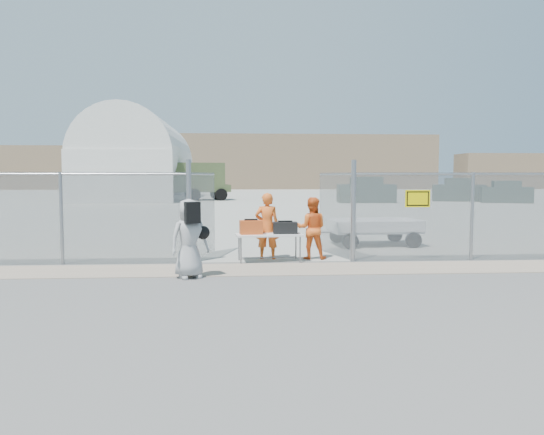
{
  "coord_description": "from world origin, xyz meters",
  "views": [
    {
      "loc": [
        -0.86,
        -10.8,
        2.09
      ],
      "look_at": [
        0.0,
        2.0,
        1.1
      ],
      "focal_mm": 35.0,
      "sensor_mm": 36.0,
      "label": 1
    }
  ],
  "objects": [
    {
      "name": "parked_vehicle_mid",
      "position": [
        17.92,
        32.94,
        0.96
      ],
      "size": [
        4.63,
        3.15,
        1.92
      ],
      "primitive_type": null,
      "rotation": [
        0.0,
        0.0,
        -0.32
      ],
      "color": "#38443A",
      "rests_on": "ground"
    },
    {
      "name": "parked_vehicle_near",
      "position": [
        9.5,
        31.03,
        1.01
      ],
      "size": [
        4.55,
        2.23,
        2.02
      ],
      "primitive_type": null,
      "rotation": [
        0.0,
        0.0,
        -0.05
      ],
      "color": "#38443A",
      "rests_on": "ground"
    },
    {
      "name": "black_duffel",
      "position": [
        0.34,
        2.14,
        0.83
      ],
      "size": [
        0.59,
        0.36,
        0.28
      ],
      "primitive_type": "cube",
      "rotation": [
        0.0,
        0.0,
        -0.02
      ],
      "color": "black",
      "rests_on": "folding_table"
    },
    {
      "name": "dirt_strip",
      "position": [
        0.0,
        1.0,
        0.01
      ],
      "size": [
        44.0,
        1.6,
        0.01
      ],
      "primitive_type": "cube",
      "color": "gray",
      "rests_on": "ground"
    },
    {
      "name": "folding_table",
      "position": [
        -0.06,
        2.1,
        0.34
      ],
      "size": [
        1.67,
        0.81,
        0.69
      ],
      "primitive_type": null,
      "rotation": [
        0.0,
        0.0,
        0.08
      ],
      "color": "silver",
      "rests_on": "ground"
    },
    {
      "name": "quonset_hangar",
      "position": [
        -10.0,
        40.0,
        4.0
      ],
      "size": [
        9.0,
        18.0,
        8.0
      ],
      "primitive_type": null,
      "color": "silver",
      "rests_on": "ground"
    },
    {
      "name": "chain_link_fence",
      "position": [
        0.0,
        2.0,
        1.1
      ],
      "size": [
        40.0,
        0.2,
        2.2
      ],
      "primitive_type": null,
      "color": "gray",
      "rests_on": "ground"
    },
    {
      "name": "tarmac_inside",
      "position": [
        0.0,
        42.0,
        0.01
      ],
      "size": [
        160.0,
        80.0,
        0.01
      ],
      "primitive_type": "cube",
      "color": "#97988E",
      "rests_on": "ground"
    },
    {
      "name": "distant_hills",
      "position": [
        5.0,
        78.0,
        4.5
      ],
      "size": [
        140.0,
        6.0,
        9.0
      ],
      "primitive_type": null,
      "color": "#7F684F",
      "rests_on": "ground"
    },
    {
      "name": "security_worker_right",
      "position": [
        1.04,
        2.45,
        0.79
      ],
      "size": [
        0.86,
        0.72,
        1.57
      ],
      "primitive_type": "imported",
      "rotation": [
        0.0,
        0.0,
        2.97
      ],
      "color": "orange",
      "rests_on": "ground"
    },
    {
      "name": "ground",
      "position": [
        0.0,
        0.0,
        0.0
      ],
      "size": [
        160.0,
        160.0,
        0.0
      ],
      "primitive_type": "plane",
      "color": "#4C4B4B"
    },
    {
      "name": "utility_trailer",
      "position": [
        3.31,
        4.97,
        0.42
      ],
      "size": [
        3.59,
        2.02,
        0.84
      ],
      "primitive_type": null,
      "rotation": [
        0.0,
        0.0,
        0.07
      ],
      "color": "silver",
      "rests_on": "ground"
    },
    {
      "name": "orange_bag",
      "position": [
        -0.51,
        2.08,
        0.86
      ],
      "size": [
        0.57,
        0.41,
        0.33
      ],
      "primitive_type": "cube",
      "rotation": [
        0.0,
        0.0,
        0.11
      ],
      "color": "#CB4C1B",
      "rests_on": "folding_table"
    },
    {
      "name": "parked_vehicle_far",
      "position": [
        20.54,
        30.03,
        0.86
      ],
      "size": [
        4.14,
        2.78,
        1.72
      ],
      "primitive_type": null,
      "rotation": [
        0.0,
        0.0,
        -0.3
      ],
      "color": "#38443A",
      "rests_on": "ground"
    },
    {
      "name": "visitor",
      "position": [
        -1.83,
        0.13,
        0.82
      ],
      "size": [
        0.95,
        0.81,
        1.64
      ],
      "primitive_type": "imported",
      "rotation": [
        0.0,
        0.0,
        0.43
      ],
      "color": "#9B9B9B",
      "rests_on": "ground"
    },
    {
      "name": "military_truck",
      "position": [
        -4.96,
        36.16,
        1.64
      ],
      "size": [
        7.28,
        3.92,
        3.29
      ],
      "primitive_type": null,
      "rotation": [
        0.0,
        0.0,
        0.21
      ],
      "color": "#465630",
      "rests_on": "ground"
    },
    {
      "name": "security_worker_left",
      "position": [
        -0.09,
        2.52,
        0.84
      ],
      "size": [
        0.68,
        0.51,
        1.69
      ],
      "primitive_type": "imported",
      "rotation": [
        0.0,
        0.0,
        2.97
      ],
      "color": "orange",
      "rests_on": "ground"
    }
  ]
}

